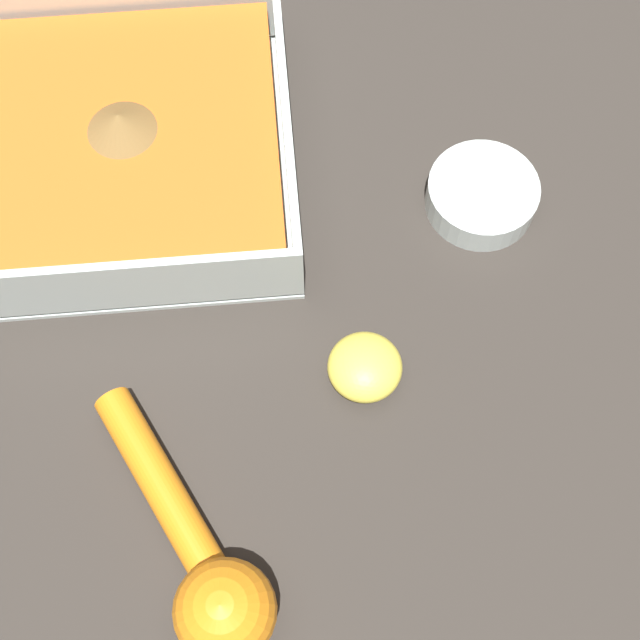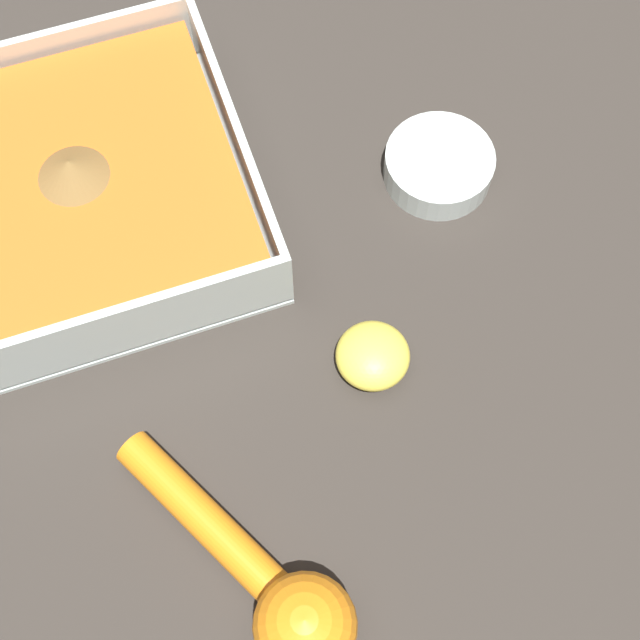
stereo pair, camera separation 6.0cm
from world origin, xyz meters
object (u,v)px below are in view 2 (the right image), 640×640
at_px(square_dish, 83,194).
at_px(spice_bowl, 439,166).
at_px(lemon_squeezer, 275,596).
at_px(lemon_half, 373,356).

distance_m(square_dish, spice_bowl, 0.27).
distance_m(spice_bowl, lemon_squeezer, 0.34).
bearing_deg(lemon_half, spice_bowl, 51.87).
bearing_deg(spice_bowl, lemon_squeezer, -129.35).
xyz_separation_m(square_dish, lemon_squeezer, (0.05, -0.32, -0.00)).
xyz_separation_m(square_dish, lemon_half, (0.16, -0.18, -0.01)).
distance_m(square_dish, lemon_squeezer, 0.32).
distance_m(lemon_squeezer, lemon_half, 0.17).
bearing_deg(square_dish, spice_bowl, -11.69).
xyz_separation_m(lemon_squeezer, lemon_half, (0.11, 0.13, -0.01)).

